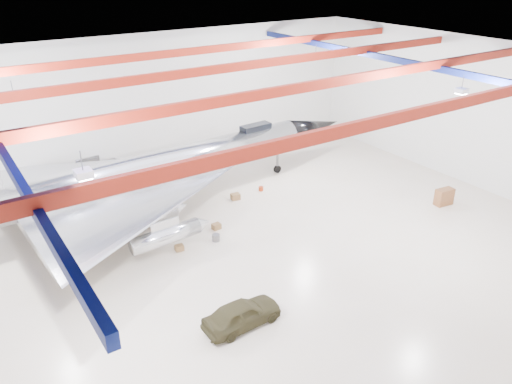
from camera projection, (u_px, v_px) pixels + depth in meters
floor at (244, 252)px, 30.13m from camera, size 40.00×40.00×0.00m
wall_back at (140, 106)px, 39.02m from camera, size 40.00×0.00×40.00m
wall_right at (465, 111)px, 37.81m from camera, size 0.00×30.00×30.00m
ceiling at (242, 68)px, 25.40m from camera, size 40.00×40.00×0.00m
ceiling_structure at (242, 81)px, 25.69m from camera, size 39.50×29.50×1.08m
jet_aircraft at (165, 170)px, 34.40m from camera, size 31.22×18.78×8.51m
jeep at (242, 314)px, 23.88m from camera, size 4.00×1.70×1.35m
desk at (444, 197)px, 35.58m from camera, size 1.40×0.83×1.21m
crate_ply at (179, 248)px, 30.19m from camera, size 0.56×0.47×0.36m
toolbox_red at (162, 204)px, 35.59m from camera, size 0.47×0.41×0.28m
engine_drum at (216, 238)px, 31.20m from camera, size 0.56×0.56×0.44m
parts_bin at (235, 197)px, 36.49m from camera, size 0.70×0.60×0.44m
crate_small at (110, 229)px, 32.35m from camera, size 0.48×0.41×0.29m
tool_chest at (261, 189)px, 37.87m from camera, size 0.46×0.46×0.32m
oil_barrel at (216, 226)px, 32.56m from camera, size 0.57×0.47×0.38m
spares_box at (171, 186)px, 38.32m from camera, size 0.41×0.41×0.32m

